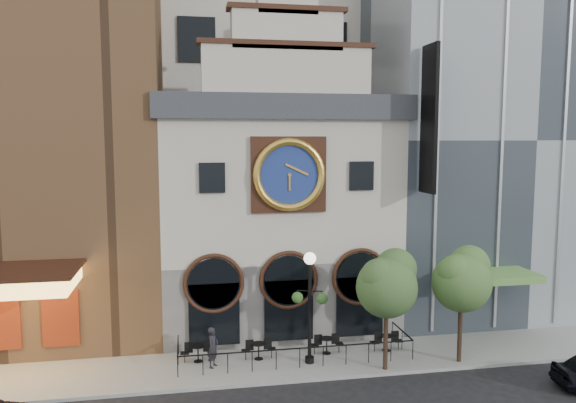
# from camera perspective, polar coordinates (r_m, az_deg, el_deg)

# --- Properties ---
(ground) EXTENTS (120.00, 120.00, 0.00)m
(ground) POSITION_cam_1_polar(r_m,az_deg,el_deg) (24.89, 1.79, -17.92)
(ground) COLOR black
(ground) RESTS_ON ground
(sidewalk) EXTENTS (44.00, 5.00, 0.15)m
(sidewalk) POSITION_cam_1_polar(r_m,az_deg,el_deg) (27.11, 0.63, -15.63)
(sidewalk) COLOR gray
(sidewalk) RESTS_ON ground
(clock_building) EXTENTS (12.60, 8.78, 18.65)m
(clock_building) POSITION_cam_1_polar(r_m,az_deg,el_deg) (30.56, -1.27, -0.27)
(clock_building) COLOR #605E5B
(clock_building) RESTS_ON ground
(theater_building) EXTENTS (14.00, 15.60, 25.00)m
(theater_building) POSITION_cam_1_polar(r_m,az_deg,el_deg) (33.20, -25.05, 9.90)
(theater_building) COLOR brown
(theater_building) RESTS_ON ground
(retail_building) EXTENTS (14.00, 14.40, 20.00)m
(retail_building) POSITION_cam_1_polar(r_m,az_deg,el_deg) (36.74, 18.69, 5.93)
(retail_building) COLOR gray
(retail_building) RESTS_ON ground
(office_tower) EXTENTS (20.00, 16.00, 40.00)m
(office_tower) POSITION_cam_1_polar(r_m,az_deg,el_deg) (43.51, -4.03, 19.38)
(office_tower) COLOR beige
(office_tower) RESTS_ON ground
(cafe_railing) EXTENTS (10.60, 2.60, 0.90)m
(cafe_railing) POSITION_cam_1_polar(r_m,az_deg,el_deg) (26.91, 0.63, -14.60)
(cafe_railing) COLOR black
(cafe_railing) RESTS_ON sidewalk
(bistro_0) EXTENTS (1.58, 0.68, 0.90)m
(bistro_0) POSITION_cam_1_polar(r_m,az_deg,el_deg) (26.67, -9.12, -14.85)
(bistro_0) COLOR black
(bistro_0) RESTS_ON sidewalk
(bistro_1) EXTENTS (1.58, 0.68, 0.90)m
(bistro_1) POSITION_cam_1_polar(r_m,az_deg,el_deg) (26.66, -3.00, -14.78)
(bistro_1) COLOR black
(bistro_1) RESTS_ON sidewalk
(bistro_2) EXTENTS (1.58, 0.68, 0.90)m
(bistro_2) POSITION_cam_1_polar(r_m,az_deg,el_deg) (27.33, 3.96, -14.25)
(bistro_2) COLOR black
(bistro_2) RESTS_ON sidewalk
(bistro_3) EXTENTS (1.58, 0.68, 0.90)m
(bistro_3) POSITION_cam_1_polar(r_m,az_deg,el_deg) (28.00, 9.98, -13.81)
(bistro_3) COLOR black
(bistro_3) RESTS_ON sidewalk
(pedestrian) EXTENTS (0.70, 0.79, 1.81)m
(pedestrian) POSITION_cam_1_polar(r_m,az_deg,el_deg) (25.88, -7.63, -14.46)
(pedestrian) COLOR black
(pedestrian) RESTS_ON sidewalk
(lamppost) EXTENTS (1.57, 0.86, 5.09)m
(lamppost) POSITION_cam_1_polar(r_m,az_deg,el_deg) (25.41, 2.22, -9.47)
(lamppost) COLOR black
(lamppost) RESTS_ON sidewalk
(tree_left) EXTENTS (2.77, 2.67, 5.33)m
(tree_left) POSITION_cam_1_polar(r_m,az_deg,el_deg) (24.93, 10.08, -8.07)
(tree_left) COLOR #382619
(tree_left) RESTS_ON sidewalk
(tree_right) EXTENTS (2.75, 2.65, 5.30)m
(tree_right) POSITION_cam_1_polar(r_m,az_deg,el_deg) (26.59, 17.30, -7.41)
(tree_right) COLOR #382619
(tree_right) RESTS_ON sidewalk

